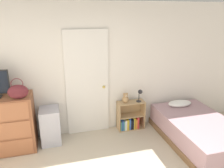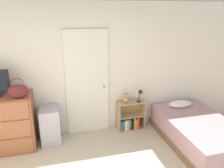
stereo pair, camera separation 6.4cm
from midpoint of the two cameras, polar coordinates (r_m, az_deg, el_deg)
The scene contains 9 objects.
wall_back at distance 4.22m, azimuth -8.79°, elevation 3.28°, with size 10.00×0.06×2.55m.
door_closed at distance 4.26m, azimuth -6.90°, elevation 0.07°, with size 0.84×0.09×2.06m.
dresser at distance 4.29m, azimuth -27.09°, elevation -9.41°, with size 1.06×0.53×1.01m.
handbag at distance 3.83m, azimuth -23.78°, elevation -1.81°, with size 0.32×0.12×0.35m.
storage_bin at distance 4.30m, azimuth -16.20°, elevation -10.42°, with size 0.35×0.42×0.68m.
bookshelf at distance 4.65m, azimuth 4.32°, elevation -9.02°, with size 0.56×0.25×0.60m.
teddy_bear at distance 4.42m, azimuth 3.13°, elevation -3.77°, with size 0.14×0.14×0.21m.
desk_lamp at distance 4.45m, azimuth 6.92°, elevation -2.41°, with size 0.11×0.11×0.26m.
bed at distance 4.49m, azimuth 21.13°, elevation -11.28°, with size 1.15×1.89×0.57m.
Camera 1 is at (-0.47, -1.74, 2.36)m, focal length 35.00 mm.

